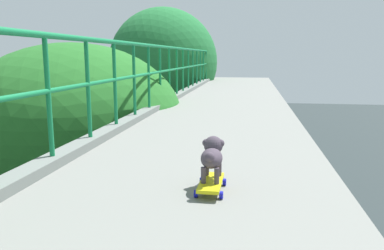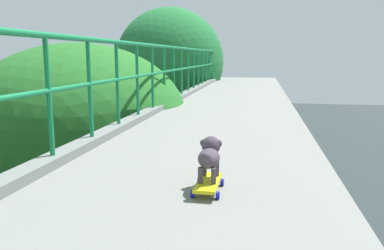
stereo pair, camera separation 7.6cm
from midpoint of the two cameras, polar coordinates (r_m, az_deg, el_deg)
The scene contains 5 objects.
city_bus at distance 20.67m, azimuth -18.76°, elevation -4.98°, with size 2.49×11.86×3.58m.
roadside_tree_mid at distance 8.31m, azimuth -16.15°, elevation 0.44°, with size 4.48×4.48×7.54m.
roadside_tree_far at distance 15.75m, azimuth -3.18°, elevation 9.07°, with size 4.37×4.37×9.19m.
toy_skateboard at distance 2.75m, azimuth 3.23°, elevation -8.73°, with size 0.20×0.42×0.08m.
small_dog at distance 2.75m, azimuth 3.44°, elevation -4.43°, with size 0.16×0.36×0.30m.
Camera 2 is at (1.54, -0.58, 7.27)m, focal length 35.56 mm.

